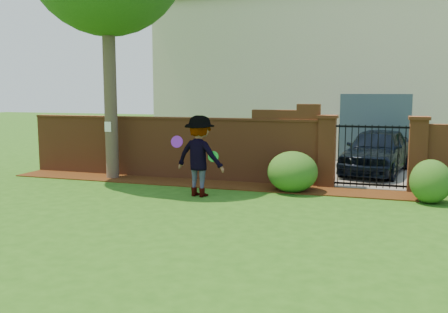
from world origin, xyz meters
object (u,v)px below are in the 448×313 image
(man, at_px, (199,156))
(frisbee_purple, at_px, (177,142))
(frisbee_green, at_px, (213,157))
(car, at_px, (375,151))

(man, xyz_separation_m, frisbee_purple, (-0.44, -0.26, 0.36))
(man, height_order, frisbee_purple, man)
(frisbee_purple, bearing_deg, frisbee_green, 12.58)
(frisbee_green, bearing_deg, frisbee_purple, -167.42)
(car, height_order, man, man)
(frisbee_purple, height_order, frisbee_green, frisbee_purple)
(frisbee_purple, xyz_separation_m, frisbee_green, (0.83, 0.19, -0.34))
(frisbee_purple, distance_m, frisbee_green, 0.92)
(car, height_order, frisbee_green, car)
(car, distance_m, frisbee_green, 5.89)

